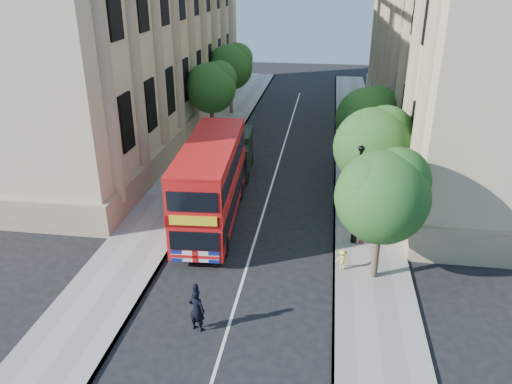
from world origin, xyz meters
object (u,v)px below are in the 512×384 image
at_px(box_van, 236,154).
at_px(police_constable, 197,310).
at_px(double_decker_bus, 211,181).
at_px(lamp_post, 357,199).
at_px(woman_pedestrian, 356,209).

height_order(box_van, police_constable, box_van).
bearing_deg(double_decker_bus, lamp_post, -13.21).
xyz_separation_m(lamp_post, woman_pedestrian, (0.13, 2.16, -1.56)).
xyz_separation_m(box_van, woman_pedestrian, (7.80, -6.53, -0.41)).
relative_size(box_van, police_constable, 2.74).
height_order(police_constable, woman_pedestrian, police_constable).
distance_m(police_constable, woman_pedestrian, 11.59).
xyz_separation_m(box_van, police_constable, (1.51, -16.27, -0.45)).
distance_m(lamp_post, box_van, 11.64).
height_order(lamp_post, double_decker_bus, lamp_post).
bearing_deg(police_constable, box_van, -70.16).
bearing_deg(police_constable, woman_pedestrian, -108.33).
xyz_separation_m(police_constable, woman_pedestrian, (6.29, 9.74, 0.04)).
relative_size(double_decker_bus, police_constable, 5.44).
relative_size(lamp_post, police_constable, 2.83).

